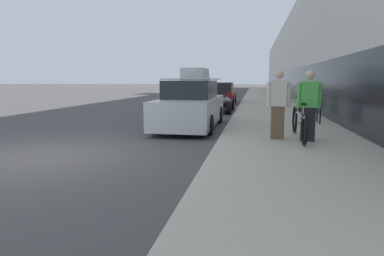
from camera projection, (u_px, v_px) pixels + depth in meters
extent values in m
plane|color=#474444|center=(40.00, 157.00, 7.09)|extent=(220.00, 220.00, 0.00)
cube|color=#B2AA99|center=(266.00, 99.00, 26.61)|extent=(3.57, 70.00, 0.14)
cube|color=silver|center=(338.00, 59.00, 32.70)|extent=(10.00, 70.00, 7.14)
cube|color=#1E2328|center=(283.00, 83.00, 33.91)|extent=(0.10, 63.00, 2.20)
torus|color=black|center=(295.00, 119.00, 9.45)|extent=(0.06, 0.74, 0.74)
torus|color=black|center=(305.00, 129.00, 7.60)|extent=(0.06, 0.74, 0.74)
cylinder|color=#B7BCC1|center=(299.00, 115.00, 8.49)|extent=(0.04, 1.61, 0.04)
cylinder|color=#B7BCC1|center=(301.00, 121.00, 8.14)|extent=(0.04, 0.96, 0.34)
cylinder|color=#B7BCC1|center=(303.00, 111.00, 7.88)|extent=(0.03, 0.03, 0.31)
cube|color=black|center=(303.00, 104.00, 7.86)|extent=(0.11, 0.22, 0.05)
cylinder|color=#B7BCC1|center=(296.00, 106.00, 9.25)|extent=(0.03, 0.03, 0.32)
cylinder|color=silver|center=(296.00, 100.00, 9.22)|extent=(0.52, 0.03, 0.03)
cube|color=black|center=(308.00, 124.00, 8.16)|extent=(0.31, 0.22, 0.81)
cube|color=#4CB74C|center=(309.00, 94.00, 8.06)|extent=(0.38, 0.22, 0.62)
cylinder|color=#4CB74C|center=(299.00, 96.00, 8.11)|extent=(0.10, 0.10, 0.58)
cylinder|color=#4CB74C|center=(320.00, 96.00, 8.02)|extent=(0.10, 0.10, 0.58)
sphere|color=beige|center=(310.00, 75.00, 8.00)|extent=(0.22, 0.22, 0.22)
cube|color=brown|center=(277.00, 122.00, 8.46)|extent=(0.31, 0.23, 0.82)
cube|color=beige|center=(278.00, 93.00, 8.35)|extent=(0.38, 0.23, 0.62)
cylinder|color=beige|center=(268.00, 95.00, 8.40)|extent=(0.10, 0.10, 0.59)
cylinder|color=beige|center=(288.00, 95.00, 8.32)|extent=(0.10, 0.10, 0.59)
sphere|color=beige|center=(279.00, 74.00, 8.29)|extent=(0.22, 0.22, 0.22)
cylinder|color=black|center=(320.00, 112.00, 11.26)|extent=(0.05, 0.05, 0.82)
cylinder|color=black|center=(317.00, 110.00, 11.80)|extent=(0.05, 0.05, 0.82)
cylinder|color=black|center=(320.00, 99.00, 11.47)|extent=(0.05, 0.55, 0.05)
torus|color=black|center=(303.00, 107.00, 13.30)|extent=(0.06, 0.77, 0.77)
torus|color=black|center=(308.00, 110.00, 12.27)|extent=(0.06, 0.77, 0.77)
cylinder|color=#B7BCC1|center=(306.00, 102.00, 12.75)|extent=(0.04, 0.90, 0.04)
cylinder|color=#B7BCC1|center=(306.00, 106.00, 12.56)|extent=(0.04, 0.55, 0.35)
cylinder|color=#B7BCC1|center=(307.00, 98.00, 12.40)|extent=(0.03, 0.03, 0.32)
cube|color=black|center=(307.00, 94.00, 12.38)|extent=(0.11, 0.22, 0.05)
cylinder|color=#B7BCC1|center=(304.00, 97.00, 13.16)|extent=(0.03, 0.03, 0.34)
cylinder|color=silver|center=(304.00, 93.00, 13.14)|extent=(0.52, 0.03, 0.03)
torus|color=black|center=(300.00, 103.00, 15.60)|extent=(0.06, 0.78, 0.78)
torus|color=black|center=(303.00, 105.00, 14.66)|extent=(0.06, 0.78, 0.78)
cylinder|color=yellow|center=(301.00, 99.00, 15.09)|extent=(0.04, 0.82, 0.04)
cylinder|color=yellow|center=(302.00, 101.00, 14.92)|extent=(0.04, 0.50, 0.35)
cylinder|color=yellow|center=(303.00, 95.00, 14.77)|extent=(0.03, 0.03, 0.32)
cube|color=black|center=(303.00, 91.00, 14.75)|extent=(0.11, 0.22, 0.05)
cylinder|color=yellow|center=(300.00, 94.00, 15.47)|extent=(0.03, 0.03, 0.34)
cylinder|color=silver|center=(301.00, 91.00, 15.44)|extent=(0.52, 0.03, 0.03)
torus|color=black|center=(297.00, 101.00, 17.70)|extent=(0.06, 0.77, 0.77)
torus|color=black|center=(300.00, 102.00, 16.70)|extent=(0.06, 0.77, 0.77)
cylinder|color=yellow|center=(299.00, 97.00, 17.17)|extent=(0.04, 0.87, 0.04)
cylinder|color=yellow|center=(299.00, 99.00, 16.98)|extent=(0.04, 0.53, 0.35)
cylinder|color=yellow|center=(300.00, 94.00, 16.83)|extent=(0.03, 0.03, 0.32)
cube|color=black|center=(300.00, 90.00, 16.80)|extent=(0.11, 0.22, 0.05)
cylinder|color=yellow|center=(298.00, 93.00, 17.56)|extent=(0.03, 0.03, 0.33)
cylinder|color=silver|center=(298.00, 90.00, 17.54)|extent=(0.52, 0.03, 0.03)
cube|color=silver|center=(191.00, 111.00, 11.38)|extent=(1.71, 4.78, 0.85)
cube|color=#1E2328|center=(191.00, 89.00, 11.28)|extent=(1.47, 2.39, 0.57)
cylinder|color=silver|center=(194.00, 79.00, 11.75)|extent=(1.83, 0.04, 0.04)
cylinder|color=silver|center=(188.00, 79.00, 10.72)|extent=(1.83, 0.04, 0.04)
cylinder|color=black|center=(177.00, 114.00, 12.96)|extent=(0.22, 0.60, 0.60)
cylinder|color=black|center=(219.00, 115.00, 12.68)|extent=(0.22, 0.60, 0.60)
cylinder|color=black|center=(156.00, 124.00, 10.16)|extent=(0.22, 0.60, 0.60)
cylinder|color=black|center=(209.00, 125.00, 9.88)|extent=(0.22, 0.60, 0.60)
ellipsoid|color=black|center=(214.00, 102.00, 17.12)|extent=(1.78, 4.05, 0.70)
cube|color=#1E2328|center=(215.00, 92.00, 17.55)|extent=(1.25, 0.04, 0.26)
cylinder|color=black|center=(201.00, 104.00, 18.44)|extent=(0.22, 0.60, 0.60)
cylinder|color=black|center=(232.00, 104.00, 18.15)|extent=(0.22, 0.60, 0.60)
cylinder|color=black|center=(193.00, 107.00, 16.15)|extent=(0.22, 0.60, 0.60)
cylinder|color=black|center=(229.00, 108.00, 15.86)|extent=(0.22, 0.60, 0.60)
cube|color=maroon|center=(221.00, 96.00, 23.10)|extent=(1.81, 4.62, 0.69)
cube|color=#1E2328|center=(221.00, 87.00, 23.01)|extent=(1.55, 2.31, 0.58)
cylinder|color=black|center=(211.00, 98.00, 24.63)|extent=(0.22, 0.60, 0.60)
cylinder|color=black|center=(234.00, 98.00, 24.33)|extent=(0.22, 0.60, 0.60)
cylinder|color=black|center=(206.00, 100.00, 21.93)|extent=(0.22, 0.60, 0.60)
cylinder|color=black|center=(232.00, 100.00, 21.63)|extent=(0.22, 0.60, 0.60)
cube|color=orange|center=(200.00, 84.00, 40.68)|extent=(2.21, 1.61, 1.68)
cube|color=silver|center=(195.00, 80.00, 37.49)|extent=(2.40, 4.82, 2.58)
cylinder|color=black|center=(190.00, 90.00, 40.56)|extent=(0.28, 0.84, 0.84)
cylinder|color=black|center=(208.00, 90.00, 40.17)|extent=(0.28, 0.84, 0.84)
cylinder|color=black|center=(184.00, 91.00, 36.90)|extent=(0.28, 0.84, 0.84)
cylinder|color=black|center=(204.00, 91.00, 36.51)|extent=(0.28, 0.84, 0.84)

